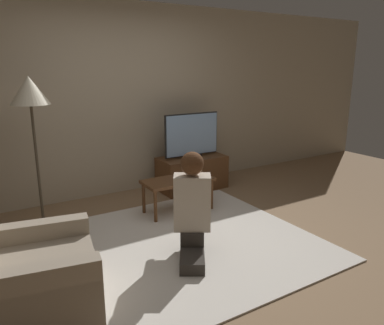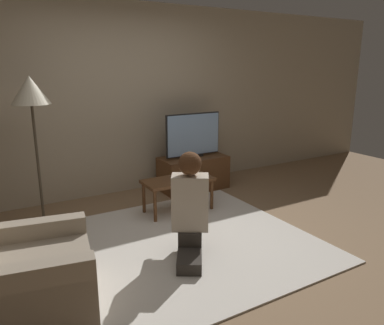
# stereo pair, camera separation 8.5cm
# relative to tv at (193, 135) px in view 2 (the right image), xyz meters

# --- Properties ---
(ground_plane) EXTENTS (10.00, 10.00, 0.00)m
(ground_plane) POSITION_rel_tv_xyz_m (-0.91, -1.48, -0.80)
(ground_plane) COLOR #896B4C
(wall_back) EXTENTS (10.00, 0.06, 2.60)m
(wall_back) POSITION_rel_tv_xyz_m (-0.91, 0.45, 0.50)
(wall_back) COLOR tan
(wall_back) RESTS_ON ground_plane
(rug) EXTENTS (2.37, 2.37, 0.02)m
(rug) POSITION_rel_tv_xyz_m (-0.91, -1.48, -0.79)
(rug) COLOR silver
(rug) RESTS_ON ground_plane
(tv_stand) EXTENTS (0.97, 0.50, 0.48)m
(tv_stand) POSITION_rel_tv_xyz_m (0.00, -0.00, -0.56)
(tv_stand) COLOR brown
(tv_stand) RESTS_ON ground_plane
(tv) EXTENTS (0.86, 0.08, 0.63)m
(tv) POSITION_rel_tv_xyz_m (0.00, 0.00, 0.00)
(tv) COLOR black
(tv) RESTS_ON tv_stand
(coffee_table) EXTENTS (0.86, 0.40, 0.43)m
(coffee_table) POSITION_rel_tv_xyz_m (-0.62, -0.69, -0.43)
(coffee_table) COLOR brown
(coffee_table) RESTS_ON ground_plane
(floor_lamp) EXTENTS (0.41, 0.41, 1.66)m
(floor_lamp) POSITION_rel_tv_xyz_m (-2.13, -0.22, 0.63)
(floor_lamp) COLOR #4C4233
(floor_lamp) RESTS_ON ground_plane
(armchair) EXTENTS (1.02, 1.01, 0.83)m
(armchair) POSITION_rel_tv_xyz_m (-2.52, -1.85, -0.52)
(armchair) COLOR gray
(armchair) RESTS_ON ground_plane
(person_kneeling) EXTENTS (0.65, 0.84, 1.00)m
(person_kneeling) POSITION_rel_tv_xyz_m (-1.04, -1.71, -0.28)
(person_kneeling) COLOR #332D28
(person_kneeling) RESTS_ON rug
(picture_frame) EXTENTS (0.11, 0.01, 0.15)m
(picture_frame) POSITION_rel_tv_xyz_m (-0.50, -0.66, -0.30)
(picture_frame) COLOR brown
(picture_frame) RESTS_ON coffee_table
(remote) EXTENTS (0.04, 0.15, 0.02)m
(remote) POSITION_rel_tv_xyz_m (-0.55, -0.77, -0.37)
(remote) COLOR black
(remote) RESTS_ON coffee_table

